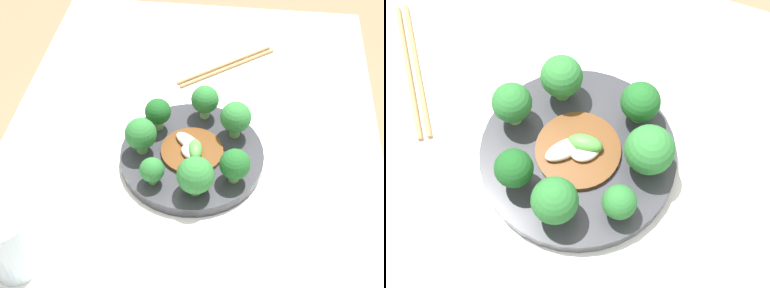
# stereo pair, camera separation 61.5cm
# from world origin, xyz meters

# --- Properties ---
(table) EXTENTS (0.95, 0.67, 0.73)m
(table) POSITION_xyz_m (0.00, 0.00, 0.37)
(table) COLOR silver
(table) RESTS_ON ground_plane
(plate) EXTENTS (0.25, 0.25, 0.02)m
(plate) POSITION_xyz_m (-0.02, -0.01, 0.74)
(plate) COLOR #333338
(plate) RESTS_ON table
(broccoli_southwest) EXTENTS (0.05, 0.05, 0.06)m
(broccoli_southwest) POSITION_xyz_m (-0.07, -0.08, 0.79)
(broccoli_southwest) COLOR #89B76B
(broccoli_southwest) RESTS_ON plate
(broccoli_northwest) EXTENTS (0.04, 0.04, 0.05)m
(broccoli_northwest) POSITION_xyz_m (-0.09, 0.05, 0.78)
(broccoli_northwest) COLOR #70A356
(broccoli_northwest) RESTS_ON plate
(broccoli_west) EXTENTS (0.06, 0.06, 0.07)m
(broccoli_west) POSITION_xyz_m (-0.10, -0.02, 0.79)
(broccoli_west) COLOR #7AAD5B
(broccoli_west) RESTS_ON plate
(broccoli_east) EXTENTS (0.05, 0.05, 0.07)m
(broccoli_east) POSITION_xyz_m (0.07, -0.02, 0.79)
(broccoli_east) COLOR #89B76B
(broccoli_east) RESTS_ON plate
(broccoli_north) EXTENTS (0.05, 0.05, 0.07)m
(broccoli_north) POSITION_xyz_m (-0.03, 0.08, 0.79)
(broccoli_north) COLOR #70A356
(broccoli_north) RESTS_ON plate
(broccoli_northeast) EXTENTS (0.05, 0.05, 0.06)m
(broccoli_northeast) POSITION_xyz_m (0.03, 0.06, 0.79)
(broccoli_northeast) COLOR #7AAD5B
(broccoli_northeast) RESTS_ON plate
(broccoli_southeast) EXTENTS (0.05, 0.05, 0.07)m
(broccoli_southeast) POSITION_xyz_m (0.03, -0.08, 0.79)
(broccoli_southeast) COLOR #70A356
(broccoli_southeast) RESTS_ON plate
(stirfry_center) EXTENTS (0.11, 0.11, 0.03)m
(stirfry_center) POSITION_xyz_m (-0.02, -0.01, 0.76)
(stirfry_center) COLOR #5B3314
(stirfry_center) RESTS_ON plate
(drinking_glass) EXTENTS (0.07, 0.07, 0.11)m
(drinking_glass) POSITION_xyz_m (-0.26, 0.22, 0.79)
(drinking_glass) COLOR silver
(drinking_glass) RESTS_ON table
(chopsticks) EXTENTS (0.16, 0.19, 0.01)m
(chopsticks) POSITION_xyz_m (0.24, -0.05, 0.73)
(chopsticks) COLOR #AD7F4C
(chopsticks) RESTS_ON table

